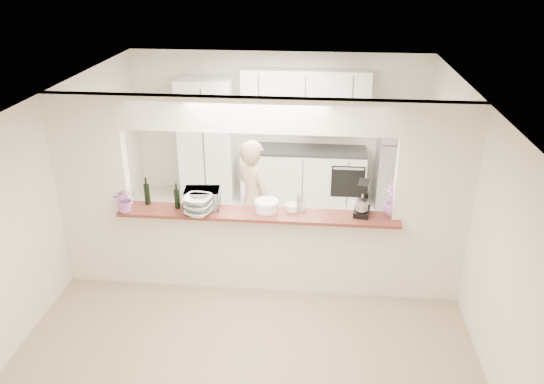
# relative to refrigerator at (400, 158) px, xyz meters

# --- Properties ---
(floor) EXTENTS (6.00, 6.00, 0.00)m
(floor) POSITION_rel_refrigerator_xyz_m (-2.05, -2.65, -0.85)
(floor) COLOR tan
(floor) RESTS_ON ground
(tile_overlay) EXTENTS (5.00, 2.90, 0.01)m
(tile_overlay) POSITION_rel_refrigerator_xyz_m (-2.05, -1.10, -0.84)
(tile_overlay) COLOR beige
(tile_overlay) RESTS_ON floor
(partition) EXTENTS (5.00, 0.15, 2.50)m
(partition) POSITION_rel_refrigerator_xyz_m (-2.05, -2.65, 0.63)
(partition) COLOR silver
(partition) RESTS_ON floor
(bar_counter) EXTENTS (3.40, 0.38, 1.09)m
(bar_counter) POSITION_rel_refrigerator_xyz_m (-2.05, -2.65, -0.27)
(bar_counter) COLOR silver
(bar_counter) RESTS_ON floor
(kitchen_cabinets) EXTENTS (3.15, 0.62, 2.25)m
(kitchen_cabinets) POSITION_rel_refrigerator_xyz_m (-2.24, 0.07, 0.12)
(kitchen_cabinets) COLOR white
(kitchen_cabinets) RESTS_ON floor
(refrigerator) EXTENTS (0.75, 0.70, 1.70)m
(refrigerator) POSITION_rel_refrigerator_xyz_m (0.00, 0.00, 0.00)
(refrigerator) COLOR #A1A1A6
(refrigerator) RESTS_ON floor
(flower_left) EXTENTS (0.36, 0.34, 0.32)m
(flower_left) POSITION_rel_refrigerator_xyz_m (-3.65, -2.80, 0.40)
(flower_left) COLOR #CB6BB6
(flower_left) RESTS_ON bar_counter
(wine_bottle_a) EXTENTS (0.07, 0.07, 0.36)m
(wine_bottle_a) POSITION_rel_refrigerator_xyz_m (-3.45, -2.58, 0.38)
(wine_bottle_a) COLOR black
(wine_bottle_a) RESTS_ON bar_counter
(wine_bottle_b) EXTENTS (0.07, 0.07, 0.33)m
(wine_bottle_b) POSITION_rel_refrigerator_xyz_m (-3.05, -2.66, 0.37)
(wine_bottle_b) COLOR black
(wine_bottle_b) RESTS_ON bar_counter
(toaster_oven) EXTENTS (0.45, 0.33, 0.24)m
(toaster_oven) POSITION_rel_refrigerator_xyz_m (-2.75, -2.60, 0.36)
(toaster_oven) COLOR #A0A0A5
(toaster_oven) RESTS_ON bar_counter
(serving_bowls) EXTENTS (0.36, 0.36, 0.24)m
(serving_bowls) POSITION_rel_refrigerator_xyz_m (-2.75, -2.82, 0.36)
(serving_bowls) COLOR silver
(serving_bowls) RESTS_ON bar_counter
(plate_stack_a) EXTENTS (0.29, 0.29, 0.13)m
(plate_stack_a) POSITION_rel_refrigerator_xyz_m (-1.95, -2.62, 0.31)
(plate_stack_a) COLOR white
(plate_stack_a) RESTS_ON bar_counter
(plate_stack_b) EXTENTS (0.29, 0.29, 0.10)m
(plate_stack_b) POSITION_rel_refrigerator_xyz_m (-1.95, -2.62, 0.29)
(plate_stack_b) COLOR white
(plate_stack_b) RESTS_ON bar_counter
(red_bowl) EXTENTS (0.13, 0.13, 0.06)m
(red_bowl) POSITION_rel_refrigerator_xyz_m (-1.95, -2.68, 0.27)
(red_bowl) COLOR maroon
(red_bowl) RESTS_ON bar_counter
(tan_bowl) EXTENTS (0.16, 0.16, 0.08)m
(tan_bowl) POSITION_rel_refrigerator_xyz_m (-1.65, -2.57, 0.28)
(tan_bowl) COLOR #C7B68C
(tan_bowl) RESTS_ON bar_counter
(utensil_caddy) EXTENTS (0.27, 0.21, 0.22)m
(utensil_caddy) POSITION_rel_refrigerator_xyz_m (-1.60, -2.60, 0.33)
(utensil_caddy) COLOR silver
(utensil_caddy) RESTS_ON bar_counter
(stand_mixer) EXTENTS (0.23, 0.32, 0.43)m
(stand_mixer) POSITION_rel_refrigerator_xyz_m (-0.80, -2.60, 0.43)
(stand_mixer) COLOR black
(stand_mixer) RESTS_ON bar_counter
(flower_right) EXTENTS (0.23, 0.23, 0.39)m
(flower_right) POSITION_rel_refrigerator_xyz_m (-0.45, -2.60, 0.43)
(flower_right) COLOR #A362B6
(flower_right) RESTS_ON bar_counter
(person) EXTENTS (0.74, 0.73, 1.72)m
(person) POSITION_rel_refrigerator_xyz_m (-2.22, -1.85, 0.01)
(person) COLOR tan
(person) RESTS_ON floor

